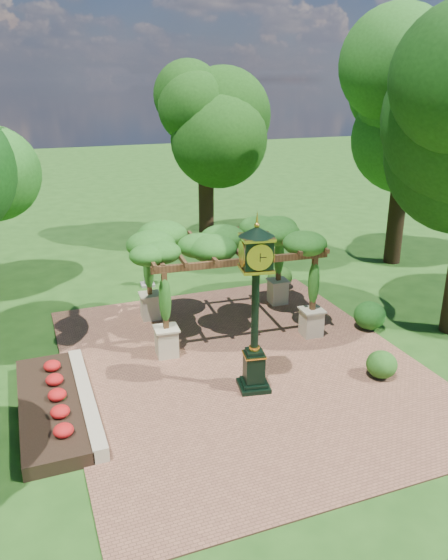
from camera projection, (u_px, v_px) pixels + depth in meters
name	position (u px, v px, depth m)	size (l,w,h in m)	color
ground	(256.00, 382.00, 15.32)	(120.00, 120.00, 0.00)	#1E4714
brick_plaza	(242.00, 365.00, 16.19)	(10.00, 12.00, 0.04)	brown
border_wall	(86.00, 399.00, 14.15)	(0.35, 5.00, 0.40)	#C6B793
flower_bed	(50.00, 407.00, 13.86)	(1.50, 5.00, 0.36)	red
pedestal_clock	(255.00, 295.00, 14.02)	(1.06, 1.06, 4.66)	black
pergola	(228.00, 246.00, 17.73)	(5.83, 3.90, 3.53)	beige
sundial	(147.00, 276.00, 22.37)	(0.58, 0.58, 0.99)	gray
shrub_front	(382.00, 364.00, 15.39)	(0.87, 0.87, 0.78)	#235518
shrub_mid	(370.00, 315.00, 18.38)	(1.06, 1.06, 0.96)	#1B5116
shrub_back	(280.00, 277.00, 22.01)	(0.99, 0.99, 0.89)	#30611C
tree_north	(205.00, 123.00, 26.49)	(4.27, 4.27, 8.79)	#382216
tree_east_far	(409.00, 105.00, 23.02)	(4.29, 4.29, 10.23)	black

